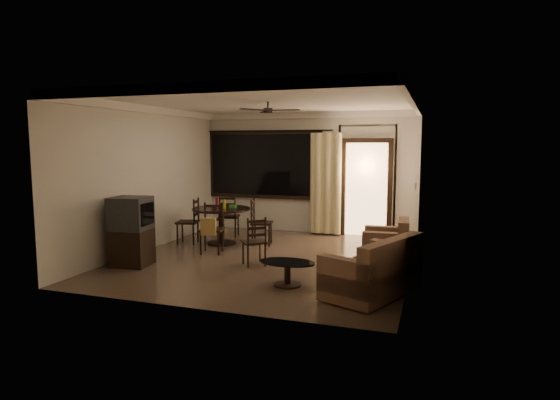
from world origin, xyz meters
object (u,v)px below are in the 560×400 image
(tv_cabinet, at_px, (131,231))
(side_chair, at_px, (254,251))
(sofa, at_px, (376,272))
(dining_chair_west, at_px, (188,230))
(dining_chair_north, at_px, (229,224))
(dining_chair_east, at_px, (261,231))
(armchair, at_px, (388,246))
(dining_chair_south, at_px, (212,237))
(dining_table, at_px, (221,216))
(coffee_table, at_px, (288,269))

(tv_cabinet, bearing_deg, side_chair, 11.19)
(sofa, xyz_separation_m, side_chair, (-2.17, 0.96, -0.06))
(tv_cabinet, height_order, sofa, tv_cabinet)
(dining_chair_west, height_order, dining_chair_north, same)
(dining_chair_east, distance_m, armchair, 2.75)
(armchair, xyz_separation_m, side_chair, (-2.16, -0.86, -0.06))
(dining_chair_south, distance_m, tv_cabinet, 1.55)
(dining_chair_west, xyz_separation_m, armchair, (4.14, -0.38, 0.03))
(dining_chair_south, relative_size, side_chair, 1.12)
(dining_chair_east, height_order, armchair, dining_chair_east)
(dining_table, xyz_separation_m, tv_cabinet, (-0.69, -2.09, -0.00))
(side_chair, bearing_deg, armchair, 163.16)
(dining_chair_north, bearing_deg, dining_table, 90.11)
(dining_chair_east, relative_size, side_chair, 1.12)
(dining_chair_west, bearing_deg, dining_table, 92.71)
(coffee_table, xyz_separation_m, side_chair, (-0.89, 0.92, 0.01))
(dining_table, bearing_deg, coffee_table, -46.96)
(armchair, bearing_deg, sofa, -93.82)
(dining_chair_south, distance_m, side_chair, 1.25)
(tv_cabinet, bearing_deg, coffee_table, -12.44)
(dining_chair_east, xyz_separation_m, sofa, (2.65, -2.57, 0.03))
(dining_chair_north, bearing_deg, dining_chair_east, 136.76)
(dining_chair_east, distance_m, sofa, 3.69)
(tv_cabinet, relative_size, side_chair, 1.38)
(dining_chair_north, xyz_separation_m, armchair, (3.64, -1.33, 0.03))
(tv_cabinet, bearing_deg, dining_chair_east, 49.31)
(dining_table, bearing_deg, dining_chair_west, -164.25)
(sofa, height_order, side_chair, side_chair)
(dining_chair_north, relative_size, sofa, 0.57)
(tv_cabinet, bearing_deg, armchair, 12.83)
(dining_chair_north, bearing_deg, coffee_table, 114.25)
(dining_chair_east, bearing_deg, armchair, -118.95)
(dining_chair_south, relative_size, sofa, 0.57)
(tv_cabinet, bearing_deg, dining_table, 64.53)
(tv_cabinet, bearing_deg, dining_chair_north, 72.63)
(armchair, relative_size, side_chair, 0.95)
(dining_chair_east, bearing_deg, dining_chair_north, 46.76)
(armchair, bearing_deg, dining_table, 166.71)
(dining_table, bearing_deg, dining_chair_north, 103.15)
(tv_cabinet, distance_m, sofa, 4.17)
(dining_chair_north, xyz_separation_m, coffee_table, (2.37, -3.11, -0.04))
(dining_table, xyz_separation_m, side_chair, (1.30, -1.42, -0.34))
(dining_chair_south, bearing_deg, sofa, -38.29)
(sofa, distance_m, armchair, 1.81)
(sofa, bearing_deg, dining_chair_south, 177.58)
(coffee_table, relative_size, side_chair, 0.97)
(dining_chair_west, xyz_separation_m, tv_cabinet, (-0.01, -1.90, 0.31))
(dining_chair_east, height_order, sofa, dining_chair_east)
(dining_chair_west, xyz_separation_m, coffee_table, (2.86, -2.15, -0.04))
(coffee_table, height_order, side_chair, side_chair)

